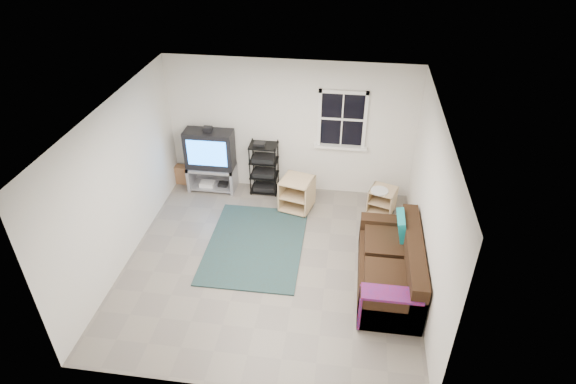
# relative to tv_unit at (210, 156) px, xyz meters

# --- Properties ---
(room) EXTENTS (4.60, 4.62, 4.60)m
(room) POSITION_rel_tv_unit_xyz_m (2.46, 0.22, 0.74)
(room) COLOR slate
(room) RESTS_ON ground
(tv_unit) EXTENTS (0.92, 0.46, 1.35)m
(tv_unit) POSITION_rel_tv_unit_xyz_m (0.00, 0.00, 0.00)
(tv_unit) COLOR #9A9AA2
(tv_unit) RESTS_ON ground
(av_rack) EXTENTS (0.53, 0.38, 1.06)m
(av_rack) POSITION_rel_tv_unit_xyz_m (1.03, 0.04, -0.28)
(av_rack) COLOR black
(av_rack) RESTS_ON ground
(side_table_left) EXTENTS (0.66, 0.66, 0.64)m
(side_table_left) POSITION_rel_tv_unit_xyz_m (1.74, -0.44, -0.40)
(side_table_left) COLOR tan
(side_table_left) RESTS_ON ground
(side_table_right) EXTENTS (0.56, 0.56, 0.51)m
(side_table_right) POSITION_rel_tv_unit_xyz_m (3.29, -0.34, -0.45)
(side_table_right) COLOR tan
(side_table_right) RESTS_ON ground
(sofa) EXTENTS (0.88, 1.98, 0.91)m
(sofa) POSITION_rel_tv_unit_xyz_m (3.38, -2.25, -0.42)
(sofa) COLOR black
(sofa) RESTS_ON ground
(shag_rug) EXTENTS (1.59, 2.18, 0.03)m
(shag_rug) POSITION_rel_tv_unit_xyz_m (1.17, -1.64, -0.73)
(shag_rug) COLOR black
(shag_rug) RESTS_ON ground
(paper_bag) EXTENTS (0.28, 0.20, 0.38)m
(paper_bag) POSITION_rel_tv_unit_xyz_m (-0.66, 0.12, -0.55)
(paper_bag) COLOR #946242
(paper_bag) RESTS_ON ground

